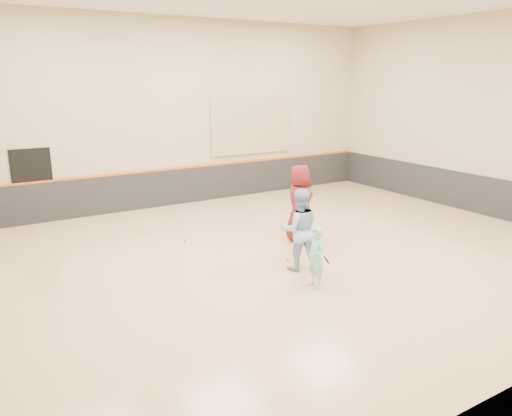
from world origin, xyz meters
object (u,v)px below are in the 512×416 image
girl (316,258)px  instructor (299,230)px  young_man (299,203)px  spare_racket (145,232)px

girl → instructor: size_ratio=0.69×
girl → young_man: (1.50, 2.61, 0.36)m
spare_racket → girl: bearing=-71.1°
girl → instructor: instructor is taller
young_man → spare_racket: young_man is taller
instructor → spare_racket: instructor is taller
young_man → instructor: bearing=150.4°
young_man → spare_racket: size_ratio=2.91×
instructor → spare_racket: size_ratio=2.67×
instructor → young_man: (1.20, 1.62, 0.08)m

